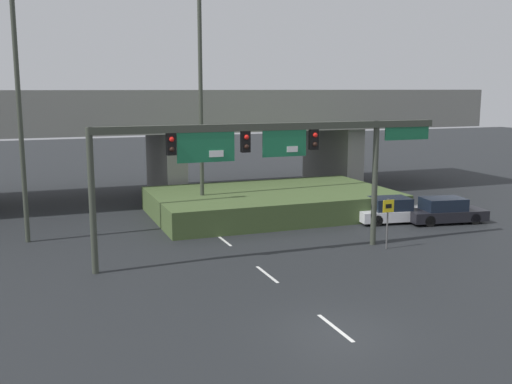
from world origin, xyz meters
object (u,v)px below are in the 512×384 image
at_px(speed_limit_sign, 388,216).
at_px(highway_light_pole_near, 18,88).
at_px(highway_light_pole_far, 200,63).
at_px(parked_sedan_near_right, 392,211).
at_px(parked_sedan_mid_right, 445,211).
at_px(signal_gantry, 265,148).

relative_size(speed_limit_sign, highway_light_pole_near, 0.17).
distance_m(highway_light_pole_far, parked_sedan_near_right, 13.95).
bearing_deg(parked_sedan_mid_right, highway_light_pole_near, 179.24).
distance_m(signal_gantry, parked_sedan_mid_right, 13.37).
distance_m(highway_light_pole_near, parked_sedan_mid_right, 24.03).
bearing_deg(speed_limit_sign, signal_gantry, 171.09).
relative_size(speed_limit_sign, parked_sedan_mid_right, 0.52).
relative_size(highway_light_pole_near, parked_sedan_mid_right, 3.07).
bearing_deg(parked_sedan_mid_right, speed_limit_sign, -140.42).
bearing_deg(speed_limit_sign, parked_sedan_mid_right, 31.02).
height_order(signal_gantry, speed_limit_sign, signal_gantry).
bearing_deg(highway_light_pole_near, signal_gantry, -32.46).
bearing_deg(parked_sedan_near_right, highway_light_pole_near, -179.40).
xyz_separation_m(signal_gantry, parked_sedan_mid_right, (12.31, 2.87, -4.35)).
bearing_deg(parked_sedan_near_right, signal_gantry, -148.97).
bearing_deg(highway_light_pole_near, parked_sedan_mid_right, -9.32).
height_order(speed_limit_sign, parked_sedan_mid_right, speed_limit_sign).
xyz_separation_m(signal_gantry, highway_light_pole_near, (-10.36, 6.59, 2.69)).
distance_m(parked_sedan_near_right, parked_sedan_mid_right, 3.06).
bearing_deg(signal_gantry, parked_sedan_mid_right, 13.12).
relative_size(signal_gantry, speed_limit_sign, 6.75).
xyz_separation_m(highway_light_pole_far, parked_sedan_near_right, (10.10, -4.61, -8.43)).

